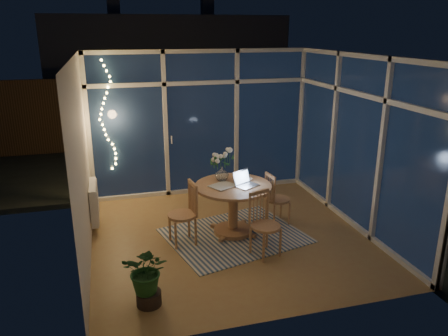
{
  "coord_description": "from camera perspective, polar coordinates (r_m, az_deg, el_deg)",
  "views": [
    {
      "loc": [
        -1.65,
        -5.61,
        2.94
      ],
      "look_at": [
        -0.05,
        0.25,
        0.99
      ],
      "focal_mm": 35.0,
      "sensor_mm": 36.0,
      "label": 1
    }
  ],
  "objects": [
    {
      "name": "floor",
      "position": [
        6.55,
        0.98,
        -8.87
      ],
      "size": [
        4.0,
        4.0,
        0.0
      ],
      "primitive_type": "plane",
      "color": "olive",
      "rests_on": "ground"
    },
    {
      "name": "ceiling",
      "position": [
        5.86,
        1.12,
        14.47
      ],
      "size": [
        4.0,
        4.0,
        0.0
      ],
      "primitive_type": "plane",
      "color": "silver",
      "rests_on": "wall_back"
    },
    {
      "name": "wall_back",
      "position": [
        7.96,
        -3.02,
        5.9
      ],
      "size": [
        4.0,
        0.04,
        2.6
      ],
      "primitive_type": "cube",
      "color": "beige",
      "rests_on": "floor"
    },
    {
      "name": "wall_front",
      "position": [
        4.3,
        8.58,
        -4.85
      ],
      "size": [
        4.0,
        0.04,
        2.6
      ],
      "primitive_type": "cube",
      "color": "beige",
      "rests_on": "floor"
    },
    {
      "name": "wall_left",
      "position": [
        5.86,
        -18.08,
        0.64
      ],
      "size": [
        0.04,
        4.0,
        2.6
      ],
      "primitive_type": "cube",
      "color": "beige",
      "rests_on": "floor"
    },
    {
      "name": "wall_right",
      "position": [
        6.9,
        17.24,
        3.23
      ],
      "size": [
        0.04,
        4.0,
        2.6
      ],
      "primitive_type": "cube",
      "color": "beige",
      "rests_on": "floor"
    },
    {
      "name": "window_wall_back",
      "position": [
        7.92,
        -2.96,
        5.84
      ],
      "size": [
        4.0,
        0.1,
        2.6
      ],
      "primitive_type": "cube",
      "color": "silver",
      "rests_on": "floor"
    },
    {
      "name": "window_wall_right",
      "position": [
        6.87,
        16.96,
        3.22
      ],
      "size": [
        0.1,
        4.0,
        2.6
      ],
      "primitive_type": "cube",
      "color": "silver",
      "rests_on": "floor"
    },
    {
      "name": "radiator",
      "position": [
        7.0,
        -16.63,
        -4.26
      ],
      "size": [
        0.1,
        0.7,
        0.58
      ],
      "primitive_type": "cube",
      "color": "silver",
      "rests_on": "wall_left"
    },
    {
      "name": "fairy_lights",
      "position": [
        7.63,
        -15.12,
        6.5
      ],
      "size": [
        0.24,
        0.1,
        1.85
      ],
      "primitive_type": null,
      "color": "#FFD866",
      "rests_on": "window_wall_back"
    },
    {
      "name": "garden_patio",
      "position": [
        11.24,
        -3.71,
        2.3
      ],
      "size": [
        12.0,
        6.0,
        0.1
      ],
      "primitive_type": "cube",
      "color": "black",
      "rests_on": "ground"
    },
    {
      "name": "garden_fence",
      "position": [
        11.42,
        -6.8,
        7.4
      ],
      "size": [
        11.0,
        0.08,
        1.8
      ],
      "primitive_type": "cube",
      "color": "#352513",
      "rests_on": "ground"
    },
    {
      "name": "neighbour_roof",
      "position": [
        14.27,
        -7.68,
        14.7
      ],
      "size": [
        7.0,
        3.0,
        2.2
      ],
      "primitive_type": "cube",
      "color": "#33363E",
      "rests_on": "ground"
    },
    {
      "name": "garden_shrubs",
      "position": [
        9.39,
        -9.56,
        2.19
      ],
      "size": [
        0.9,
        0.9,
        0.9
      ],
      "primitive_type": "sphere",
      "color": "black",
      "rests_on": "ground"
    },
    {
      "name": "rug",
      "position": [
        6.56,
        1.41,
        -8.78
      ],
      "size": [
        2.21,
        1.93,
        0.01
      ],
      "primitive_type": "cube",
      "rotation": [
        0.0,
        0.0,
        0.24
      ],
      "color": "beige",
      "rests_on": "floor"
    },
    {
      "name": "dining_table",
      "position": [
        6.49,
        1.18,
        -5.42
      ],
      "size": [
        1.36,
        1.36,
        0.77
      ],
      "primitive_type": "cylinder",
      "rotation": [
        0.0,
        0.0,
        0.24
      ],
      "color": "#966B43",
      "rests_on": "floor"
    },
    {
      "name": "chair_left",
      "position": [
        6.18,
        -5.5,
        -5.95
      ],
      "size": [
        0.48,
        0.48,
        0.92
      ],
      "primitive_type": "cube",
      "rotation": [
        0.0,
        0.0,
        -1.43
      ],
      "color": "#966B43",
      "rests_on": "floor"
    },
    {
      "name": "chair_right",
      "position": [
        6.85,
        7.08,
        -3.92
      ],
      "size": [
        0.43,
        0.43,
        0.84
      ],
      "primitive_type": "cube",
      "rotation": [
        0.0,
        0.0,
        1.69
      ],
      "color": "#966B43",
      "rests_on": "floor"
    },
    {
      "name": "chair_front",
      "position": [
        5.87,
        5.49,
        -7.39
      ],
      "size": [
        0.52,
        0.52,
        0.9
      ],
      "primitive_type": "cube",
      "rotation": [
        0.0,
        0.0,
        0.32
      ],
      "color": "#966B43",
      "rests_on": "floor"
    },
    {
      "name": "laptop",
      "position": [
        6.26,
        3.06,
        -1.39
      ],
      "size": [
        0.41,
        0.39,
        0.23
      ],
      "primitive_type": null,
      "rotation": [
        0.0,
        0.0,
        0.52
      ],
      "color": "silver",
      "rests_on": "dining_table"
    },
    {
      "name": "flower_vase",
      "position": [
        6.5,
        -0.29,
        -0.76
      ],
      "size": [
        0.24,
        0.24,
        0.21
      ],
      "primitive_type": "imported",
      "rotation": [
        0.0,
        0.0,
        0.24
      ],
      "color": "white",
      "rests_on": "dining_table"
    },
    {
      "name": "bowl",
      "position": [
        6.53,
        2.98,
        -1.47
      ],
      "size": [
        0.18,
        0.18,
        0.04
      ],
      "primitive_type": "imported",
      "rotation": [
        0.0,
        0.0,
        0.24
      ],
      "color": "white",
      "rests_on": "dining_table"
    },
    {
      "name": "newspapers",
      "position": [
        6.29,
        -0.45,
        -2.33
      ],
      "size": [
        0.43,
        0.39,
        0.02
      ],
      "primitive_type": "cube",
      "rotation": [
        0.0,
        0.0,
        0.45
      ],
      "color": "silver",
      "rests_on": "dining_table"
    },
    {
      "name": "phone",
      "position": [
        6.35,
        2.64,
        -2.18
      ],
      "size": [
        0.12,
        0.08,
        0.01
      ],
      "primitive_type": "cube",
      "rotation": [
        0.0,
        0.0,
        0.26
      ],
      "color": "black",
      "rests_on": "dining_table"
    },
    {
      "name": "potted_plant",
      "position": [
        4.97,
        -9.96,
        -13.55
      ],
      "size": [
        0.68,
        0.64,
        0.76
      ],
      "primitive_type": "imported",
      "rotation": [
        0.0,
        0.0,
        -0.38
      ],
      "color": "#18451C",
      "rests_on": "floor"
    }
  ]
}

